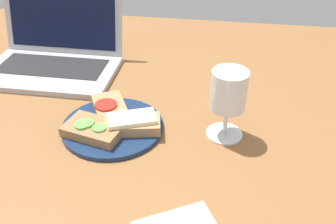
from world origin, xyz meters
TOP-DOWN VIEW (x-y plane):
  - wooden_table at (0.00, 0.00)cm, footprint 140.00×140.00cm
  - plate at (-6.35, 2.23)cm, footprint 21.50×21.50cm
  - sandwich_with_cucumber at (-9.25, -1.29)cm, footprint 13.16×9.96cm
  - sandwich_with_cheese at (-1.89, 1.52)cm, footprint 12.61×8.49cm
  - sandwich_with_tomato at (-8.02, 6.43)cm, footprint 11.31×13.53cm
  - wine_glass at (17.14, 3.98)cm, footprint 7.58×7.58cm
  - laptop at (-29.59, 27.49)cm, footprint 34.60×26.46cm

SIDE VIEW (x-z plane):
  - wooden_table at x=0.00cm, z-range 0.00..3.00cm
  - plate at x=-6.35cm, z-range 3.00..4.04cm
  - sandwich_with_tomato at x=-8.02cm, z-range 3.88..6.43cm
  - sandwich_with_cucumber at x=-9.25cm, z-range 3.87..6.48cm
  - sandwich_with_cheese at x=-1.89cm, z-range 3.94..7.04cm
  - laptop at x=-29.59cm, z-range -3.00..17.60cm
  - wine_glass at x=17.14cm, z-range 5.54..20.32cm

